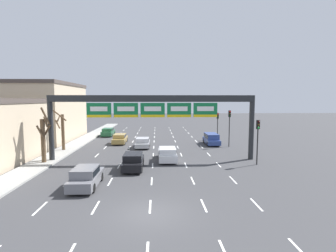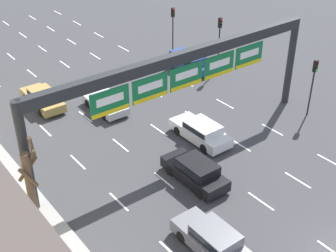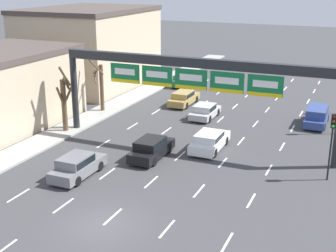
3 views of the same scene
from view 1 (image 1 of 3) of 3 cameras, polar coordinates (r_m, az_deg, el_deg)
ground_plane at (r=15.85m, az=-4.00°, el=-18.48°), size 220.00×220.00×0.00m
lane_dashes at (r=28.69m, az=-3.29°, el=-7.33°), size 13.32×67.00×0.01m
sign_gantry at (r=27.78m, az=-3.36°, el=3.90°), size 21.94×0.70×6.97m
building_far at (r=47.39m, az=-26.57°, el=2.86°), size 11.82×15.79×9.19m
car_white at (r=28.20m, az=-0.12°, el=-6.01°), size 1.93×4.76×1.39m
car_gold at (r=39.73m, az=-10.42°, el=-2.64°), size 1.84×4.77×1.42m
car_grey at (r=20.79m, az=-17.42°, el=-10.41°), size 1.83×4.54×1.52m
car_silver at (r=35.82m, az=-5.55°, el=-3.55°), size 1.88×4.17×1.35m
suv_blue at (r=38.60m, az=9.41°, el=-2.65°), size 1.82×4.74×1.62m
car_black at (r=24.99m, az=-7.58°, el=-7.48°), size 1.84×4.62×1.51m
car_green at (r=48.16m, az=-12.91°, el=-1.23°), size 1.87×4.62×1.42m
traffic_light_near_gantry at (r=27.44m, az=18.97°, el=-1.43°), size 0.30×0.35×4.50m
traffic_light_mid_block at (r=37.00m, az=13.24°, el=1.07°), size 0.30×0.35×5.03m
traffic_light_far_end at (r=43.32m, az=10.76°, el=1.17°), size 0.30×0.35×4.34m
tree_bare_closest at (r=35.58m, az=-22.04°, el=-0.80°), size 1.76×1.55×5.11m
tree_bare_second at (r=29.34m, az=-25.48°, el=-2.23°), size 1.33×1.49×5.62m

